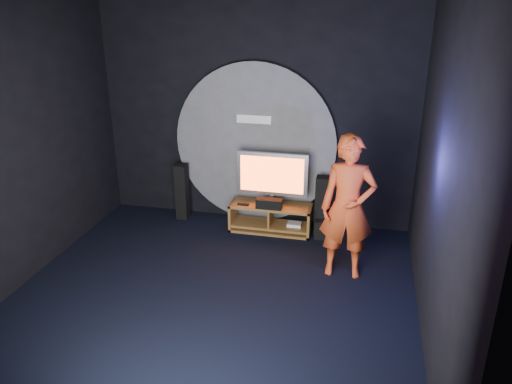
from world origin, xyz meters
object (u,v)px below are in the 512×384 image
at_px(tower_speaker_left, 182,192).
at_px(tv, 272,176).
at_px(player, 348,208).
at_px(media_console, 271,219).
at_px(tower_speaker_right, 321,205).
at_px(subwoofer, 324,229).

bearing_deg(tower_speaker_left, tv, -3.58).
bearing_deg(tv, tower_speaker_left, 176.42).
distance_m(tv, player, 1.66).
relative_size(media_console, player, 0.67).
bearing_deg(media_console, tower_speaker_right, 7.27).
relative_size(media_console, subwoofer, 4.43).
bearing_deg(tower_speaker_left, subwoofer, -5.01).
distance_m(tower_speaker_right, subwoofer, 0.36).
height_order(media_console, subwoofer, media_console).
distance_m(tv, tower_speaker_left, 1.60).
relative_size(tv, tower_speaker_left, 1.18).
distance_m(tv, subwoofer, 1.14).
height_order(tv, player, player).
bearing_deg(tower_speaker_right, media_console, -172.73).
xyz_separation_m(tower_speaker_left, player, (2.76, -1.22, 0.49)).
bearing_deg(tower_speaker_right, tv, -177.70).
height_order(media_console, tower_speaker_left, tower_speaker_left).
height_order(tower_speaker_left, player, player).
height_order(tower_speaker_left, subwoofer, tower_speaker_left).
bearing_deg(player, tv, 133.79).
bearing_deg(tv, player, -42.75).
xyz_separation_m(tv, tower_speaker_left, (-1.54, 0.10, -0.43)).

